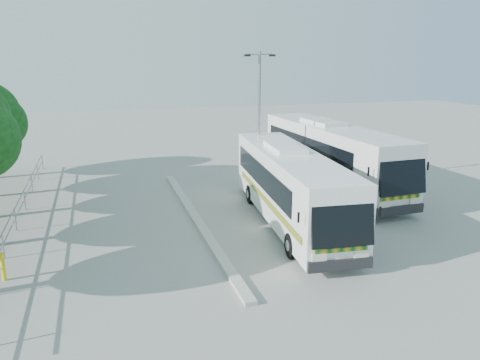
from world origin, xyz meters
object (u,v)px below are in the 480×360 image
object	(u,v)px
coach_main	(290,185)
bollard	(3,267)
coach_adjacent	(331,154)
lamppost	(259,116)

from	to	relation	value
coach_main	bollard	world-z (taller)	coach_main
coach_adjacent	bollard	world-z (taller)	coach_adjacent
coach_main	coach_adjacent	distance (m)	6.63
coach_adjacent	coach_main	bearing A→B (deg)	-135.25
coach_main	bollard	bearing A→B (deg)	-162.40
coach_main	lamppost	xyz separation A→B (m)	(0.33, 5.17, 2.43)
coach_main	lamppost	world-z (taller)	lamppost
coach_adjacent	lamppost	bearing A→B (deg)	173.26
coach_adjacent	lamppost	distance (m)	4.79
lamppost	bollard	distance (m)	14.43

